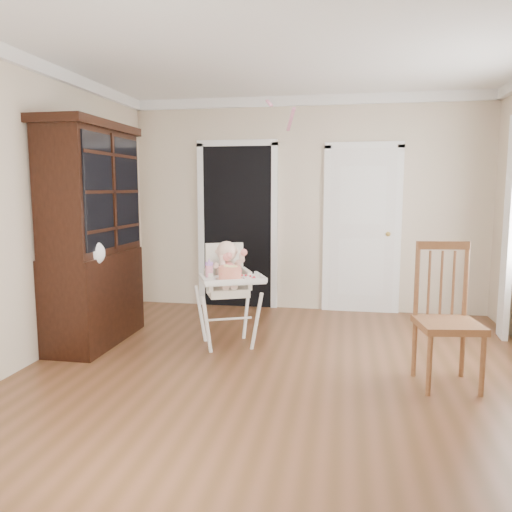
% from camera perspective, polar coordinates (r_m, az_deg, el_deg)
% --- Properties ---
extents(floor, '(5.00, 5.00, 0.00)m').
position_cam_1_polar(floor, '(4.23, 2.83, -13.91)').
color(floor, brown).
rests_on(floor, ground).
extents(ceiling, '(5.00, 5.00, 0.00)m').
position_cam_1_polar(ceiling, '(4.10, 3.10, 23.88)').
color(ceiling, white).
rests_on(ceiling, wall_back).
extents(wall_back, '(4.50, 0.00, 4.50)m').
position_cam_1_polar(wall_back, '(6.43, 5.79, 5.81)').
color(wall_back, beige).
rests_on(wall_back, floor).
extents(wall_left, '(0.00, 5.00, 5.00)m').
position_cam_1_polar(wall_left, '(4.78, -24.99, 4.49)').
color(wall_left, beige).
rests_on(wall_left, floor).
extents(crown_molding, '(4.50, 5.00, 0.12)m').
position_cam_1_polar(crown_molding, '(4.08, 3.09, 23.07)').
color(crown_molding, white).
rests_on(crown_molding, ceiling).
extents(doorway, '(1.06, 0.05, 2.22)m').
position_cam_1_polar(doorway, '(6.55, -2.14, 3.77)').
color(doorway, black).
rests_on(doorway, wall_back).
extents(closet_door, '(0.96, 0.09, 2.13)m').
position_cam_1_polar(closet_door, '(6.40, 12.00, 2.76)').
color(closet_door, white).
rests_on(closet_door, wall_back).
extents(high_chair, '(0.83, 0.90, 1.04)m').
position_cam_1_polar(high_chair, '(4.93, -3.26, -3.03)').
color(high_chair, white).
rests_on(high_chair, floor).
extents(baby, '(0.35, 0.27, 0.48)m').
position_cam_1_polar(baby, '(4.93, -3.31, -1.14)').
color(baby, beige).
rests_on(baby, high_chair).
extents(cake, '(0.27, 0.27, 0.13)m').
position_cam_1_polar(cake, '(4.63, -2.99, -1.95)').
color(cake, silver).
rests_on(cake, high_chair).
extents(sippy_cup, '(0.08, 0.08, 0.18)m').
position_cam_1_polar(sippy_cup, '(4.77, -5.37, -1.50)').
color(sippy_cup, pink).
rests_on(sippy_cup, high_chair).
extents(china_cabinet, '(0.58, 1.30, 2.20)m').
position_cam_1_polar(china_cabinet, '(5.24, -18.15, 2.32)').
color(china_cabinet, black).
rests_on(china_cabinet, floor).
extents(dining_chair, '(0.53, 0.53, 1.14)m').
position_cam_1_polar(dining_chair, '(4.26, 20.98, -6.80)').
color(dining_chair, brown).
rests_on(dining_chair, floor).
extents(streamer, '(0.15, 0.48, 0.15)m').
position_cam_1_polar(streamer, '(5.37, 1.49, 17.09)').
color(streamer, pink).
rests_on(streamer, ceiling).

